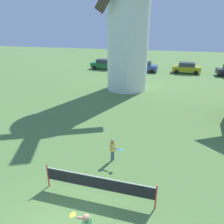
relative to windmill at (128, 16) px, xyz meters
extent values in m
cylinder|color=white|center=(0.00, 0.02, -1.35)|extent=(4.23, 4.23, 12.03)
cylinder|color=red|center=(0.07, -16.11, -6.81)|extent=(0.06, 0.06, 1.10)
cylinder|color=red|center=(4.61, -16.11, -6.81)|extent=(0.06, 0.06, 1.10)
cube|color=black|center=(2.34, -16.11, -6.69)|extent=(4.50, 0.01, 0.55)
cube|color=white|center=(2.34, -16.11, -6.39)|extent=(4.50, 0.02, 0.04)
sphere|color=tan|center=(2.75, -18.30, -6.05)|extent=(0.21, 0.21, 0.21)
cylinder|color=tan|center=(2.58, -18.10, -6.35)|extent=(0.44, 0.13, 0.16)
cylinder|color=yellow|center=(2.41, -18.09, -6.35)|extent=(0.22, 0.04, 0.04)
ellipsoid|color=yellow|center=(2.19, -18.07, -6.35)|extent=(0.20, 0.26, 0.03)
cylinder|color=slate|center=(2.21, -13.43, -7.08)|extent=(0.11, 0.11, 0.55)
cylinder|color=slate|center=(2.17, -13.56, -7.08)|extent=(0.11, 0.11, 0.55)
cube|color=#E5CC4C|center=(2.19, -13.49, -6.56)|extent=(0.21, 0.30, 0.49)
sphere|color=tan|center=(2.19, -13.49, -6.23)|extent=(0.18, 0.18, 0.18)
cylinder|color=tan|center=(2.24, -13.33, -6.58)|extent=(0.08, 0.08, 0.37)
cylinder|color=tan|center=(2.31, -13.69, -6.49)|extent=(0.39, 0.17, 0.14)
cylinder|color=#338CCC|center=(2.46, -13.73, -6.49)|extent=(0.22, 0.08, 0.04)
ellipsoid|color=#338CCC|center=(2.67, -13.78, -6.49)|extent=(0.24, 0.28, 0.03)
cube|color=#1E6638|center=(-5.91, 10.54, -6.71)|extent=(4.35, 1.86, 0.70)
cube|color=#2D333D|center=(-5.91, 10.54, -6.08)|extent=(2.46, 1.59, 0.56)
cylinder|color=black|center=(-4.42, 11.33, -7.06)|extent=(0.61, 0.20, 0.60)
cylinder|color=black|center=(-4.48, 9.63, -7.06)|extent=(0.61, 0.20, 0.60)
cylinder|color=black|center=(-7.34, 11.44, -7.06)|extent=(0.61, 0.20, 0.60)
cylinder|color=black|center=(-7.40, 9.74, -7.06)|extent=(0.61, 0.20, 0.60)
cube|color=#334C99|center=(0.26, 10.18, -6.71)|extent=(4.48, 1.76, 0.70)
cube|color=#2D333D|center=(0.26, 10.18, -6.08)|extent=(2.52, 1.53, 0.56)
cylinder|color=black|center=(1.77, 11.05, -7.06)|extent=(0.60, 0.19, 0.60)
cylinder|color=black|center=(1.79, 9.35, -7.06)|extent=(0.60, 0.19, 0.60)
cylinder|color=black|center=(-1.27, 11.01, -7.06)|extent=(0.60, 0.19, 0.60)
cylinder|color=black|center=(-1.25, 9.31, -7.06)|extent=(0.60, 0.19, 0.60)
cube|color=#999919|center=(6.62, 10.74, -6.71)|extent=(3.99, 1.81, 0.70)
cube|color=#2D333D|center=(6.62, 10.74, -6.08)|extent=(2.25, 1.56, 0.56)
cylinder|color=black|center=(7.98, 11.55, -7.06)|extent=(0.60, 0.20, 0.60)
cylinder|color=black|center=(7.93, 9.85, -7.06)|extent=(0.60, 0.20, 0.60)
cylinder|color=black|center=(5.30, 11.63, -7.06)|extent=(0.60, 0.20, 0.60)
cylinder|color=black|center=(5.25, 9.93, -7.06)|extent=(0.60, 0.20, 0.60)
cylinder|color=black|center=(11.23, 11.05, -7.06)|extent=(0.61, 0.21, 0.60)
cylinder|color=black|center=(11.33, 9.36, -7.06)|extent=(0.61, 0.21, 0.60)
camera|label=1|loc=(4.73, -22.52, -0.89)|focal=34.33mm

